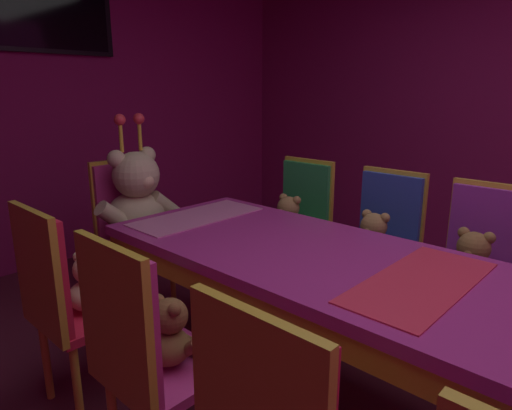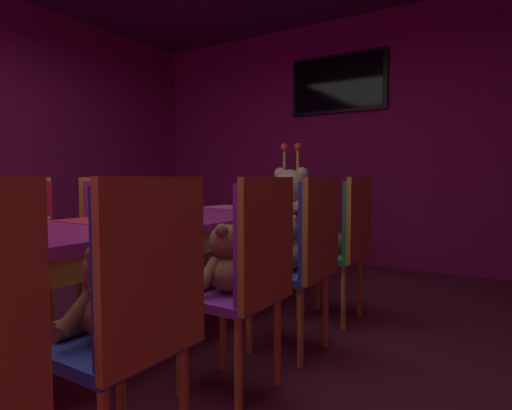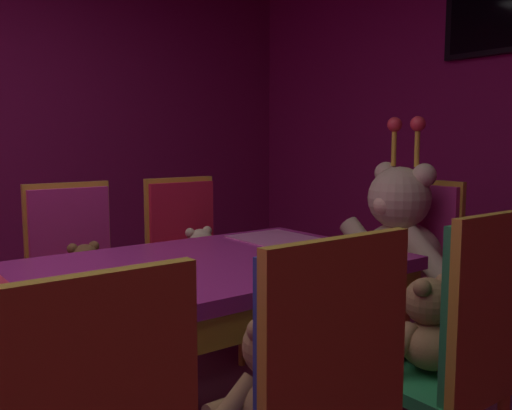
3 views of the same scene
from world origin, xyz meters
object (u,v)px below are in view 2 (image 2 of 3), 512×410
Objects in this scene: chair_left_2 at (28,238)px; chair_left_4 at (167,221)px; teddy_left_2 at (41,242)px; teddy_left_4 at (179,224)px; banquet_table at (119,238)px; king_teddy_bear at (289,205)px; throne_chair at (297,218)px; teddy_left_3 at (123,232)px; wall_tv at (338,84)px; chair_right_3 at (308,248)px; chair_right_2 at (252,266)px; teddy_right_2 at (226,262)px; chair_right_1 at (138,303)px; chair_right_4 at (348,235)px; teddy_right_1 at (107,297)px; teddy_right_3 at (285,247)px; chair_left_3 at (111,228)px; teddy_right_4 at (328,234)px.

chair_left_2 and chair_left_4 have the same top height.
teddy_left_2 reaches higher than teddy_left_4.
king_teddy_bear reaches higher than banquet_table.
throne_chair is (0.86, 2.11, 0.00)m from chair_left_2.
teddy_left_3 is 2.98m from wall_tv.
chair_right_3 reaches higher than teddy_left_4.
teddy_left_2 is 1.55m from chair_right_2.
teddy_right_2 is at bearing 19.91° from king_teddy_bear.
teddy_left_2 is 0.30× the size of chair_right_2.
chair_right_3 reaches higher than teddy_left_3.
chair_right_1 reaches higher than teddy_left_3.
chair_left_4 and chair_right_1 have the same top height.
chair_right_4 is (-0.00, 1.84, 0.00)m from chair_right_1.
chair_right_1 is 2.85m from throne_chair.
teddy_left_2 is 3.53m from wall_tv.
teddy_right_1 reaches higher than banquet_table.
teddy_right_2 is 1.03× the size of teddy_right_3.
teddy_right_2 is at bearing -21.01° from chair_left_3.
wall_tv is at bearing 180.00° from king_teddy_bear.
teddy_right_4 is at bearing 41.21° from teddy_left_2.
chair_left_2 is at bearing -180.00° from teddy_left_2.
chair_right_1 is 1.84m from chair_right_4.
chair_right_1 is 0.15m from teddy_right_1.
teddy_left_4 reaches higher than teddy_left_3.
chair_left_4 is 3.36× the size of teddy_left_4.
chair_left_3 is 3.36× the size of teddy_left_4.
teddy_left_4 is at bearing -0.00° from chair_left_4.
king_teddy_bear is (0.00, 1.93, 0.07)m from banquet_table.
chair_right_3 is 1.59m from king_teddy_bear.
teddy_right_1 reaches higher than teddy_left_3.
chair_left_4 and chair_right_2 have the same top height.
chair_right_3 reaches higher than banquet_table.
chair_right_2 is at bearing -74.83° from wall_tv.
throne_chair is (0.85, 0.86, 0.00)m from chair_left_4.
teddy_right_1 is at bearing 77.86° from chair_right_2.
teddy_right_3 is (0.70, 0.58, -0.07)m from banquet_table.
teddy_left_2 is 0.30× the size of chair_left_3.
chair_left_3 is 3.04× the size of teddy_right_4.
chair_right_1 is at bearing -36.64° from banquet_table.
teddy_left_3 is 0.86× the size of teddy_right_3.
teddy_right_2 reaches higher than teddy_left_4.
chair_right_4 is 0.15m from teddy_right_4.
teddy_left_3 is 0.29× the size of chair_right_1.
teddy_left_4 is at bearing -24.85° from teddy_right_3.
wall_tv reaches higher than teddy_right_3.
chair_right_4 is at bearing -90.03° from chair_right_2.
teddy_left_4 is (0.01, 1.25, -0.00)m from teddy_left_2.
throne_chair is at bearing -52.02° from teddy_right_4.
teddy_right_3 is 1.01× the size of teddy_right_4.
teddy_right_4 is 1.12m from throne_chair.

